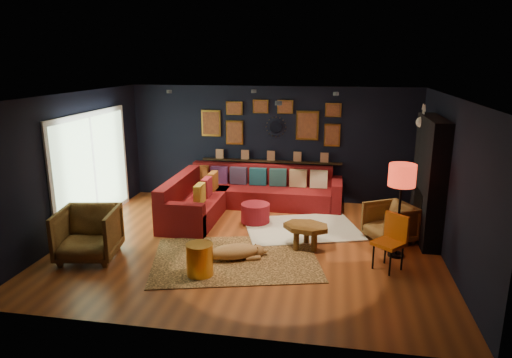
% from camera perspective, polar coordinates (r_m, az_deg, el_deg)
% --- Properties ---
extents(floor, '(6.50, 6.50, 0.00)m').
position_cam_1_polar(floor, '(8.15, -0.90, -8.15)').
color(floor, '#9A4920').
rests_on(floor, ground).
extents(room_walls, '(6.50, 6.50, 6.50)m').
position_cam_1_polar(room_walls, '(7.67, -0.94, 2.88)').
color(room_walls, black).
rests_on(room_walls, ground).
extents(sectional, '(3.41, 2.69, 0.86)m').
position_cam_1_polar(sectional, '(9.82, -2.42, -2.12)').
color(sectional, maroon).
rests_on(sectional, ground).
extents(ledge, '(3.20, 0.12, 0.04)m').
position_cam_1_polar(ledge, '(10.39, 1.89, 2.24)').
color(ledge, black).
rests_on(ledge, room_walls).
extents(gallery_wall, '(3.15, 0.04, 1.02)m').
position_cam_1_polar(gallery_wall, '(10.28, 1.89, 7.12)').
color(gallery_wall, gold).
rests_on(gallery_wall, room_walls).
extents(sunburst_mirror, '(0.47, 0.16, 0.47)m').
position_cam_1_polar(sunburst_mirror, '(10.28, 2.51, 6.51)').
color(sunburst_mirror, silver).
rests_on(sunburst_mirror, room_walls).
extents(fireplace, '(0.31, 1.60, 2.20)m').
position_cam_1_polar(fireplace, '(8.70, 20.71, -0.52)').
color(fireplace, black).
rests_on(fireplace, ground).
extents(deer_head, '(0.50, 0.28, 0.45)m').
position_cam_1_polar(deer_head, '(9.00, 21.04, 6.63)').
color(deer_head, white).
rests_on(deer_head, fireplace).
extents(sliding_door, '(0.06, 2.80, 2.20)m').
position_cam_1_polar(sliding_door, '(9.45, -19.71, 1.22)').
color(sliding_door, white).
rests_on(sliding_door, ground).
extents(ceiling_spots, '(3.30, 2.50, 0.06)m').
position_cam_1_polar(ceiling_spots, '(8.31, 0.10, 10.54)').
color(ceiling_spots, black).
rests_on(ceiling_spots, room_walls).
extents(shag_rug, '(2.47, 2.11, 0.03)m').
position_cam_1_polar(shag_rug, '(8.87, 5.74, -6.18)').
color(shag_rug, silver).
rests_on(shag_rug, ground).
extents(leopard_rug, '(3.05, 2.50, 0.02)m').
position_cam_1_polar(leopard_rug, '(7.58, -2.57, -9.92)').
color(leopard_rug, tan).
rests_on(leopard_rug, ground).
extents(coffee_table, '(0.92, 0.76, 0.40)m').
position_cam_1_polar(coffee_table, '(7.89, 6.27, -6.27)').
color(coffee_table, brown).
rests_on(coffee_table, shag_rug).
extents(pouf, '(0.57, 0.57, 0.37)m').
position_cam_1_polar(pouf, '(9.08, -0.09, -4.25)').
color(pouf, maroon).
rests_on(pouf, shag_rug).
extents(armchair_left, '(1.04, 1.00, 0.93)m').
position_cam_1_polar(armchair_left, '(7.92, -20.27, -6.18)').
color(armchair_left, '#B57F3A').
rests_on(armchair_left, ground).
extents(armchair_right, '(0.96, 0.98, 0.76)m').
position_cam_1_polar(armchair_right, '(8.50, 16.40, -5.05)').
color(armchair_right, '#B57F3A').
rests_on(armchair_right, ground).
extents(gold_stool, '(0.40, 0.40, 0.51)m').
position_cam_1_polar(gold_stool, '(7.00, -7.04, -9.99)').
color(gold_stool, gold).
rests_on(gold_stool, ground).
extents(orange_chair, '(0.58, 0.58, 0.87)m').
position_cam_1_polar(orange_chair, '(7.38, 16.63, -7.00)').
color(orange_chair, black).
rests_on(orange_chair, ground).
extents(floor_lamp, '(0.43, 0.43, 1.57)m').
position_cam_1_polar(floor_lamp, '(7.62, 17.77, -0.07)').
color(floor_lamp, black).
rests_on(floor_lamp, ground).
extents(dog, '(1.22, 0.92, 0.35)m').
position_cam_1_polar(dog, '(7.49, -2.75, -8.73)').
color(dog, tan).
rests_on(dog, leopard_rug).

